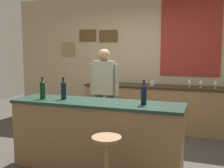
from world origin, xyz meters
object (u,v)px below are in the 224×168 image
object	(u,v)px
wine_bottle_c	(144,94)
wine_glass_d	(216,83)
wine_glass_a	(96,78)
bar_stool	(107,157)
wine_bottle_b	(64,89)
coffee_mug	(152,83)
wine_bottle_a	(42,89)
wine_glass_b	(190,81)
wine_glass_c	(201,82)
bartender	(104,90)

from	to	relation	value
wine_bottle_c	wine_glass_d	xyz separation A→B (m)	(0.90, 1.98, -0.05)
wine_bottle_c	wine_glass_a	distance (m)	2.46
wine_glass_d	bar_stool	bearing A→B (deg)	-113.76
wine_bottle_b	coffee_mug	bearing A→B (deg)	67.66
bar_stool	wine_bottle_a	distance (m)	1.42
wine_bottle_c	wine_glass_b	world-z (taller)	wine_bottle_c
bar_stool	wine_glass_d	world-z (taller)	wine_glass_d
wine_glass_b	coffee_mug	distance (m)	0.72
wine_bottle_a	wine_glass_a	xyz separation A→B (m)	(-0.05, 2.05, -0.05)
wine_glass_c	wine_bottle_a	bearing A→B (deg)	-134.26
wine_glass_b	wine_glass_d	world-z (taller)	same
wine_bottle_b	wine_glass_a	world-z (taller)	wine_bottle_b
wine_glass_b	wine_glass_d	distance (m)	0.46
bar_stool	wine_bottle_a	world-z (taller)	wine_bottle_a
wine_bottle_a	wine_glass_c	xyz separation A→B (m)	(2.06, 2.11, -0.05)
wine_glass_a	wine_glass_d	xyz separation A→B (m)	(2.36, 0.00, 0.00)
bar_stool	wine_glass_c	bearing A→B (deg)	71.44
wine_bottle_c	bar_stool	bearing A→B (deg)	-111.59
wine_glass_d	wine_bottle_b	bearing A→B (deg)	-135.66
wine_bottle_b	wine_glass_a	distance (m)	2.01
bar_stool	wine_bottle_b	bearing A→B (deg)	143.58
wine_bottle_a	wine_bottle_c	bearing A→B (deg)	2.97
bar_stool	wine_glass_c	xyz separation A→B (m)	(0.90, 2.68, 0.55)
wine_glass_a	coffee_mug	world-z (taller)	wine_glass_a
wine_bottle_a	wine_glass_c	world-z (taller)	wine_bottle_a
wine_bottle_a	wine_glass_b	bearing A→B (deg)	48.69
wine_glass_b	wine_glass_c	size ratio (longest dim) A/B	1.00
wine_bottle_c	wine_glass_d	world-z (taller)	wine_bottle_c
bartender	bar_stool	distance (m)	1.77
bar_stool	wine_glass_a	bearing A→B (deg)	114.74
wine_glass_d	coffee_mug	size ratio (longest dim) A/B	1.24
bartender	wine_glass_d	bearing A→B (deg)	30.11
wine_bottle_a	wine_bottle_c	size ratio (longest dim) A/B	1.00
wine_bottle_b	wine_bottle_c	size ratio (longest dim) A/B	1.00
wine_bottle_c	wine_glass_b	bearing A→B (deg)	77.76
wine_bottle_a	wine_glass_a	bearing A→B (deg)	91.36
wine_bottle_c	wine_glass_b	xyz separation A→B (m)	(0.44, 2.04, -0.05)
bar_stool	coffee_mug	size ratio (longest dim) A/B	5.44
bartender	bar_stool	world-z (taller)	bartender
wine_bottle_b	wine_glass_d	bearing A→B (deg)	44.34
wine_bottle_b	wine_bottle_c	world-z (taller)	same
wine_bottle_a	wine_bottle_b	distance (m)	0.30
wine_bottle_b	wine_glass_a	bearing A→B (deg)	99.63
bartender	wine_bottle_b	size ratio (longest dim) A/B	5.29
bartender	wine_bottle_b	world-z (taller)	bartender
wine_glass_b	coffee_mug	size ratio (longest dim) A/B	1.24
bar_stool	wine_bottle_c	world-z (taller)	wine_bottle_c
bartender	wine_bottle_a	distance (m)	1.15
bartender	wine_bottle_b	distance (m)	0.98
wine_glass_a	wine_glass_b	world-z (taller)	same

